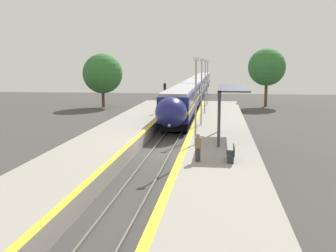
# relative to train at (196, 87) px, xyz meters

# --- Properties ---
(ground_plane) EXTENTS (120.00, 120.00, 0.00)m
(ground_plane) POSITION_rel_train_xyz_m (0.00, -47.01, -2.15)
(ground_plane) COLOR #423F3D
(rail_left) EXTENTS (0.08, 90.00, 0.15)m
(rail_left) POSITION_rel_train_xyz_m (-0.72, -47.01, -2.07)
(rail_left) COLOR slate
(rail_left) RESTS_ON ground_plane
(rail_right) EXTENTS (0.08, 90.00, 0.15)m
(rail_right) POSITION_rel_train_xyz_m (0.72, -47.01, -2.07)
(rail_right) COLOR slate
(rail_right) RESTS_ON ground_plane
(train) EXTENTS (2.90, 84.05, 3.75)m
(train) POSITION_rel_train_xyz_m (0.00, 0.00, 0.00)
(train) COLOR black
(train) RESTS_ON ground_plane
(platform_right) EXTENTS (4.90, 64.00, 0.99)m
(platform_right) POSITION_rel_train_xyz_m (4.18, -47.01, -1.66)
(platform_right) COLOR #9E998E
(platform_right) RESTS_ON ground_plane
(platform_left) EXTENTS (4.78, 64.00, 0.99)m
(platform_left) POSITION_rel_train_xyz_m (-4.11, -47.01, -1.66)
(platform_left) COLOR #9E998E
(platform_left) RESTS_ON ground_plane
(platform_bench) EXTENTS (0.44, 1.70, 0.89)m
(platform_bench) POSITION_rel_train_xyz_m (4.88, -52.73, -0.69)
(platform_bench) COLOR #2D333D
(platform_bench) RESTS_ON platform_right
(person_waiting) EXTENTS (0.36, 0.22, 1.59)m
(person_waiting) POSITION_rel_train_xyz_m (2.98, -53.05, -0.35)
(person_waiting) COLOR #333338
(person_waiting) RESTS_ON platform_right
(railway_signal) EXTENTS (0.28, 0.28, 4.21)m
(railway_signal) POSITION_rel_train_xyz_m (-1.97, -29.35, 0.44)
(railway_signal) COLOR #59595E
(railway_signal) RESTS_ON ground_plane
(lamppost_near) EXTENTS (0.36, 0.20, 5.86)m
(lamppost_near) POSITION_rel_train_xyz_m (2.55, -48.04, 2.16)
(lamppost_near) COLOR #9E9EA3
(lamppost_near) RESTS_ON platform_right
(lamppost_mid) EXTENTS (0.36, 0.20, 5.86)m
(lamppost_mid) POSITION_rel_train_xyz_m (2.55, -39.05, 2.16)
(lamppost_mid) COLOR #9E9EA3
(lamppost_mid) RESTS_ON platform_right
(lamppost_far) EXTENTS (0.36, 0.20, 5.86)m
(lamppost_far) POSITION_rel_train_xyz_m (2.55, -30.06, 2.16)
(lamppost_far) COLOR #9E9EA3
(lamppost_far) RESTS_ON platform_right
(lamppost_farthest) EXTENTS (0.36, 0.20, 5.86)m
(lamppost_farthest) POSITION_rel_train_xyz_m (2.55, -21.07, 2.16)
(lamppost_farthest) COLOR #9E9EA3
(lamppost_farthest) RESTS_ON platform_right
(station_canopy) EXTENTS (2.02, 9.24, 3.81)m
(station_canopy) POSITION_rel_train_xyz_m (4.69, -45.60, 2.36)
(station_canopy) COLOR #333842
(station_canopy) RESTS_ON platform_right
(background_tree_left) EXTENTS (5.78, 5.78, 7.82)m
(background_tree_left) POSITION_rel_train_xyz_m (-12.81, -16.21, 2.77)
(background_tree_left) COLOR brown
(background_tree_left) RESTS_ON ground_plane
(background_tree_right) EXTENTS (5.52, 5.52, 8.61)m
(background_tree_right) POSITION_rel_train_xyz_m (11.03, -12.16, 3.68)
(background_tree_right) COLOR brown
(background_tree_right) RESTS_ON ground_plane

